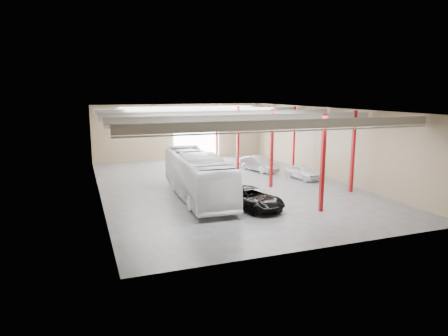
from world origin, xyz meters
TOP-DOWN VIEW (x-y plane):
  - depot_shell at (0.13, 0.48)m, footprint 22.12×32.12m
  - coach_bus at (-3.51, -3.19)m, footprint 3.73×13.42m
  - black_sedan at (-0.70, -7.57)m, footprint 4.27×6.17m
  - car_row_a at (-2.00, -2.37)m, footprint 2.34×4.40m
  - car_row_b at (-2.00, 2.83)m, footprint 2.29×4.25m
  - car_row_c at (1.35, 9.00)m, footprint 2.63×5.05m
  - car_right_near at (5.96, 5.20)m, footprint 3.05×5.20m
  - car_right_far at (8.30, 0.00)m, footprint 2.31×4.35m

SIDE VIEW (x-z plane):
  - car_row_b at x=-2.00m, z-range 0.00..1.33m
  - car_row_c at x=1.35m, z-range 0.00..1.40m
  - car_right_far at x=8.30m, z-range 0.00..1.41m
  - car_row_a at x=-2.00m, z-range 0.00..1.42m
  - black_sedan at x=-0.70m, z-range 0.00..1.57m
  - car_right_near at x=5.96m, z-range 0.00..1.62m
  - coach_bus at x=-3.51m, z-range 0.00..3.70m
  - depot_shell at x=0.13m, z-range 1.44..8.51m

